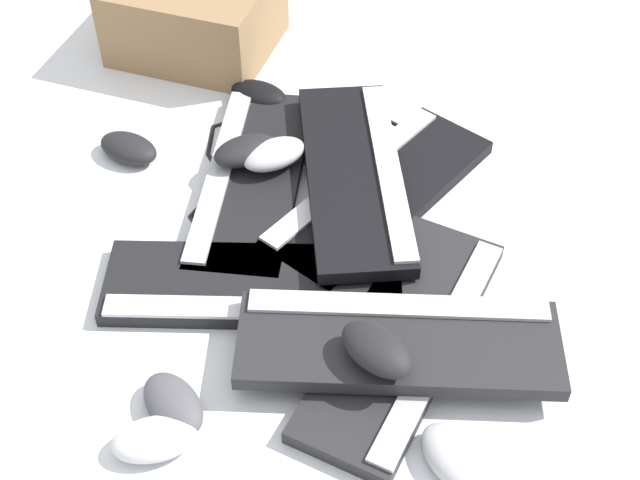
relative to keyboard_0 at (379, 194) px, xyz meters
The scene contains 17 objects.
ground_plane 0.17m from the keyboard_0, behind, with size 3.20×3.20×0.00m, color silver.
keyboard_0 is the anchor object (origin of this frame).
keyboard_1 0.21m from the keyboard_0, 113.81° to the left, with size 0.46×0.33×0.03m.
keyboard_2 0.28m from the keyboard_0, 168.90° to the left, with size 0.36×0.45×0.03m.
keyboard_3 0.29m from the keyboard_0, 141.95° to the right, with size 0.45×0.20×0.03m.
keyboard_4 0.33m from the keyboard_0, 144.52° to the right, with size 0.36×0.45×0.03m.
keyboard_5 0.05m from the keyboard_0, 103.50° to the left, with size 0.44×0.39×0.03m.
mouse_0 0.55m from the keyboard_0, behind, with size 0.11×0.07×0.04m, color silver.
mouse_1 0.44m from the keyboard_0, 109.27° to the left, with size 0.11×0.07×0.04m, color black.
mouse_2 0.33m from the keyboard_0, 72.52° to the left, with size 0.11×0.07×0.04m, color black.
mouse_3 0.18m from the keyboard_0, 105.04° to the left, with size 0.11×0.07×0.04m, color #B7B7BC.
mouse_4 0.50m from the keyboard_0, behind, with size 0.11×0.07×0.04m, color #4C4C51.
mouse_5 0.37m from the keyboard_0, 150.02° to the right, with size 0.11×0.07×0.04m, color black.
mouse_6 0.49m from the keyboard_0, 137.94° to the right, with size 0.11×0.07×0.04m, color #B7B7BC.
mouse_7 0.23m from the keyboard_0, 106.74° to the left, with size 0.11×0.07×0.04m, color black.
cable_0 0.20m from the keyboard_0, 83.66° to the left, with size 0.45×0.42×0.01m.
cardboard_box 0.56m from the keyboard_0, 71.05° to the left, with size 0.29×0.25×0.15m, color olive.
Camera 1 is at (-0.76, -0.52, 1.02)m, focal length 50.00 mm.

